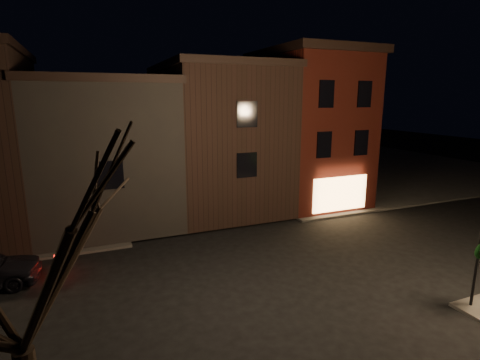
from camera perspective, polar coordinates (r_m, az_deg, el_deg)
name	(u,v)px	position (r m, az deg, el deg)	size (l,w,h in m)	color
ground	(265,272)	(16.79, 3.79, -13.78)	(120.00, 120.00, 0.00)	black
sidewalk_far_right	(347,165)	(43.47, 15.95, 2.22)	(30.00, 30.00, 0.12)	#2D2B28
corner_building	(308,126)	(27.35, 10.33, 8.03)	(6.50, 8.50, 10.50)	#4A140D
row_building_a	(217,137)	(25.48, -3.49, 6.61)	(7.30, 10.30, 9.40)	black
row_building_b	(104,150)	(24.20, -19.98, 4.38)	(7.80, 10.30, 8.40)	black
bare_tree_left	(5,228)	(6.89, -32.14, -6.22)	(5.60, 5.60, 7.50)	black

